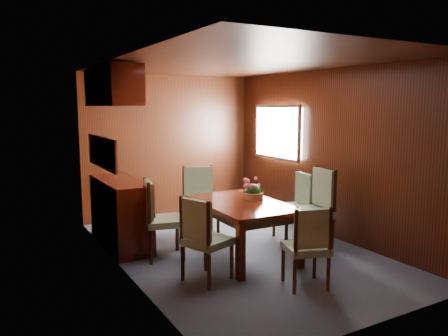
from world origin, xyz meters
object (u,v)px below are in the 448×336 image
sideboard (120,213)px  chair_right_near (315,205)px  flower_centerpiece (254,189)px  chair_left_near (203,235)px  chair_head (308,243)px  dining_table (242,210)px

sideboard → chair_right_near: chair_right_near is taller
flower_centerpiece → sideboard: bearing=143.0°
sideboard → chair_left_near: size_ratio=1.49×
chair_right_near → chair_head: bearing=147.4°
flower_centerpiece → chair_right_near: bearing=-26.5°
sideboard → chair_right_near: size_ratio=1.29×
sideboard → chair_head: 2.69m
dining_table → chair_left_near: (-0.79, -0.49, -0.07)m
chair_head → flower_centerpiece: flower_centerpiece is taller
chair_left_near → chair_right_near: size_ratio=0.86×
chair_head → flower_centerpiece: 1.34m
chair_left_near → flower_centerpiece: 1.23m
dining_table → chair_right_near: size_ratio=1.39×
dining_table → flower_centerpiece: (0.24, 0.10, 0.23)m
sideboard → chair_left_near: chair_left_near is taller
chair_left_near → chair_head: size_ratio=1.07×
sideboard → dining_table: (1.19, -1.18, 0.14)m
chair_left_near → flower_centerpiece: size_ratio=3.47×
dining_table → flower_centerpiece: flower_centerpiece is taller
dining_table → flower_centerpiece: bearing=24.7°
sideboard → chair_left_near: (0.40, -1.68, 0.07)m
dining_table → chair_head: (0.07, -1.19, -0.11)m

